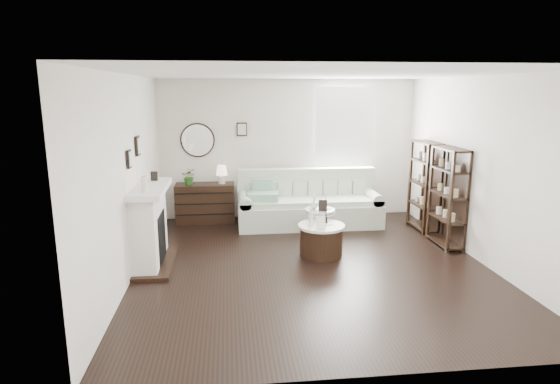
{
  "coord_description": "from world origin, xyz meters",
  "views": [
    {
      "loc": [
        -1.16,
        -6.34,
        2.49
      ],
      "look_at": [
        -0.37,
        0.8,
        0.92
      ],
      "focal_mm": 30.0,
      "sensor_mm": 36.0,
      "label": 1
    }
  ],
  "objects": [
    {
      "name": "potted_plant",
      "position": [
        -1.91,
        2.42,
        0.9
      ],
      "size": [
        0.31,
        0.27,
        0.32
      ],
      "primitive_type": "imported",
      "rotation": [
        0.0,
        0.0,
        -0.09
      ],
      "color": "#235518",
      "rests_on": "dresser"
    },
    {
      "name": "dresser",
      "position": [
        -1.63,
        2.47,
        0.37
      ],
      "size": [
        1.12,
        0.48,
        0.74
      ],
      "color": "black",
      "rests_on": "ground"
    },
    {
      "name": "shelf_unit_far",
      "position": [
        2.33,
        1.55,
        0.8
      ],
      "size": [
        0.3,
        0.8,
        1.6
      ],
      "color": "black",
      "rests_on": "ground"
    },
    {
      "name": "sofa",
      "position": [
        0.31,
        2.08,
        0.34
      ],
      "size": [
        2.64,
        0.91,
        1.03
      ],
      "color": "#B7C1AC",
      "rests_on": "ground"
    },
    {
      "name": "suitcase",
      "position": [
        1.32,
        2.26,
        0.19
      ],
      "size": [
        0.59,
        0.32,
        0.37
      ],
      "primitive_type": "cube",
      "rotation": [
        0.0,
        0.0,
        0.25
      ],
      "color": "brown",
      "rests_on": "ground"
    },
    {
      "name": "shelf_unit_near",
      "position": [
        2.33,
        0.65,
        0.8
      ],
      "size": [
        0.3,
        0.8,
        1.6
      ],
      "color": "black",
      "rests_on": "ground"
    },
    {
      "name": "eiffel_drum",
      "position": [
        0.29,
        0.4,
        0.6
      ],
      "size": [
        0.13,
        0.13,
        0.21
      ],
      "primitive_type": null,
      "rotation": [
        0.0,
        0.0,
        -0.11
      ],
      "color": "black",
      "rests_on": "drum_table"
    },
    {
      "name": "bottle_drum",
      "position": [
        0.03,
        0.28,
        0.64
      ],
      "size": [
        0.07,
        0.07,
        0.29
      ],
      "primitive_type": "cylinder",
      "color": "silver",
      "rests_on": "drum_table"
    },
    {
      "name": "pedestal_table",
      "position": [
        0.28,
        0.86,
        0.56
      ],
      "size": [
        0.5,
        0.5,
        0.61
      ],
      "rotation": [
        0.0,
        0.0,
        0.04
      ],
      "color": "silver",
      "rests_on": "ground"
    },
    {
      "name": "flask_ped",
      "position": [
        0.19,
        0.88,
        0.72
      ],
      "size": [
        0.12,
        0.12,
        0.23
      ],
      "primitive_type": null,
      "color": "silver",
      "rests_on": "pedestal_table"
    },
    {
      "name": "table_lamp",
      "position": [
        -1.3,
        2.47,
        0.92
      ],
      "size": [
        0.26,
        0.26,
        0.35
      ],
      "primitive_type": null,
      "rotation": [
        0.0,
        0.0,
        0.16
      ],
      "color": "white",
      "rests_on": "dresser"
    },
    {
      "name": "fireplace",
      "position": [
        -2.32,
        0.3,
        0.54
      ],
      "size": [
        0.5,
        1.4,
        1.84
      ],
      "color": "white",
      "rests_on": "ground"
    },
    {
      "name": "drum_table",
      "position": [
        0.21,
        0.36,
        0.25
      ],
      "size": [
        0.71,
        0.71,
        0.49
      ],
      "rotation": [
        0.0,
        0.0,
        0.2
      ],
      "color": "black",
      "rests_on": "ground"
    },
    {
      "name": "card_frame_ped",
      "position": [
        0.3,
        0.72,
        0.7
      ],
      "size": [
        0.15,
        0.09,
        0.18
      ],
      "primitive_type": "cube",
      "rotation": [
        -0.21,
        0.0,
        -0.26
      ],
      "color": "black",
      "rests_on": "pedestal_table"
    },
    {
      "name": "eiffel_ped",
      "position": [
        0.38,
        0.89,
        0.69
      ],
      "size": [
        0.11,
        0.11,
        0.17
      ],
      "primitive_type": null,
      "rotation": [
        0.0,
        0.0,
        0.12
      ],
      "color": "black",
      "rests_on": "pedestal_table"
    },
    {
      "name": "room",
      "position": [
        0.73,
        2.7,
        1.6
      ],
      "size": [
        5.5,
        5.5,
        5.5
      ],
      "color": "black",
      "rests_on": "ground"
    },
    {
      "name": "card_frame_drum",
      "position": [
        0.16,
        0.18,
        0.59
      ],
      "size": [
        0.14,
        0.05,
        0.19
      ],
      "primitive_type": "cube",
      "rotation": [
        -0.21,
        0.0,
        -0.01
      ],
      "color": "white",
      "rests_on": "drum_table"
    },
    {
      "name": "quilt",
      "position": [
        -0.55,
        1.95,
        0.6
      ],
      "size": [
        0.6,
        0.51,
        0.14
      ],
      "primitive_type": "cube",
      "rotation": [
        0.0,
        0.0,
        -0.11
      ],
      "color": "#238060",
      "rests_on": "sofa"
    }
  ]
}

